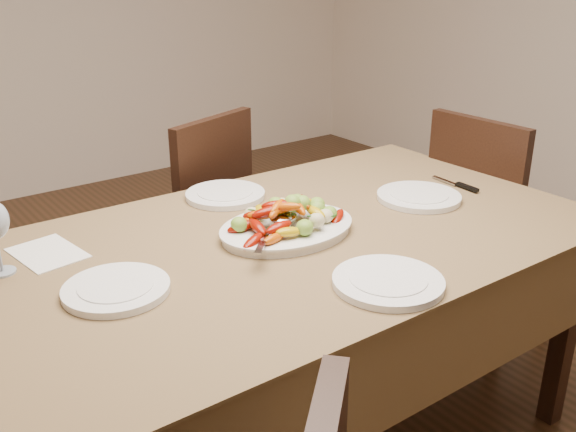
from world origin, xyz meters
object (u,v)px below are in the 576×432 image
Objects in this scene: serving_platter at (287,230)px; plate_near at (388,282)px; plate_left at (116,289)px; chair_far at (181,226)px; plate_right at (419,197)px; chair_right at (497,227)px; plate_far at (225,195)px; dining_table at (288,349)px.

plate_near is at bearing -88.76° from serving_platter.
plate_left is 0.65m from plate_near.
chair_far is 1.02m from plate_right.
chair_far is 1.00× the size of chair_right.
plate_far is (-0.50, 0.40, 0.00)m from plate_right.
serving_platter is 1.46× the size of plate_right.
plate_right is (-0.60, -0.09, 0.29)m from chair_right.
chair_far is at bearing 83.44° from dining_table.
chair_far reaches higher than plate_far.
plate_right is (0.52, -0.02, 0.39)m from dining_table.
plate_near is (-0.01, -0.76, 0.00)m from plate_far.
chair_right is 3.51× the size of plate_near.
chair_far reaches higher than plate_near.
plate_near is at bearing 66.94° from chair_far.
plate_far is 0.76m from plate_near.
dining_table is 1.94× the size of chair_far.
plate_near is (-0.08, -1.24, 0.29)m from chair_far.
serving_platter is at bearing 175.96° from plate_right.
plate_far is (0.02, 0.36, -0.00)m from serving_platter.
plate_far reaches higher than dining_table.
plate_near is at bearing -33.80° from plate_left.
chair_right reaches higher than serving_platter.
plate_left is 0.68m from plate_far.
chair_far is at bearing 86.18° from plate_near.
dining_table is 6.79× the size of plate_near.
chair_right is at bearing 3.75° from dining_table.
plate_right reaches higher than dining_table.
chair_far is 2.39× the size of serving_platter.
serving_platter reaches higher than plate_left.
chair_far is at bearing 51.60° from chair_right.
serving_platter is at bearing 64.57° from chair_far.
chair_right is 1.23m from plate_near.
plate_far is (-1.10, 0.30, 0.29)m from chair_right.
chair_right is at bearing 3.23° from plate_left.
chair_far and chair_right have the same top height.
serving_platter is at bearing 91.24° from plate_near.
dining_table is 0.87m from chair_far.
plate_near is (-1.11, -0.45, 0.29)m from chair_right.
plate_right is at bearing -4.04° from serving_platter.
dining_table is 0.65m from plate_right.
plate_near is at bearing -87.61° from dining_table.
dining_table is 4.63× the size of serving_platter.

